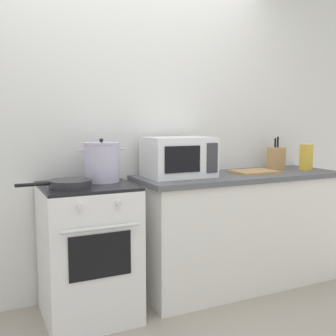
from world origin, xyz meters
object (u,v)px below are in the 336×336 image
Objects in this scene: stove at (88,251)px; cutting_board at (254,172)px; stock_pot at (102,162)px; knife_block at (276,158)px; microwave at (179,157)px; pasta_box at (306,157)px; frying_pan at (70,184)px.

cutting_board reaches higher than stove.
stock_pot is 1.59m from knife_block.
microwave is 0.67m from cutting_board.
stove is at bearing 179.13° from pasta_box.
knife_block is (0.99, 0.06, -0.05)m from microwave.
microwave is 1.18m from pasta_box.
stock_pot reaches higher than frying_pan.
microwave is 0.99m from knife_block.
frying_pan is 0.94× the size of microwave.
knife_block reaches higher than pasta_box.
frying_pan is 1.30× the size of cutting_board.
stove is 1.81m from knife_block.
cutting_board is at bearing -3.65° from stock_pot.
microwave is 1.77× the size of knife_block.
knife_block is at bearing 22.43° from cutting_board.
pasta_box is at bearing -42.92° from knife_block.
cutting_board is at bearing -6.84° from microwave.
knife_block is 1.29× the size of pasta_box.
knife_block is (1.72, 0.14, 0.56)m from stove.
microwave is at bearing 10.77° from frying_pan.
pasta_box is at bearing -3.29° from cutting_board.
frying_pan is 2.03m from pasta_box.
stove is 4.18× the size of pasta_box.
microwave is (0.60, -0.00, 0.01)m from stock_pot.
pasta_box reaches higher than frying_pan.
knife_block reaches higher than frying_pan.
frying_pan reaches higher than cutting_board.
cutting_board is (1.38, 0.00, 0.47)m from stove.
pasta_box is at bearing 1.56° from frying_pan.
frying_pan is at bearing -147.14° from stove.
frying_pan is 1.86m from knife_block.
stove is at bearing 32.86° from frying_pan.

